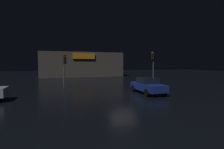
{
  "coord_description": "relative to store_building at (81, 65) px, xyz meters",
  "views": [
    {
      "loc": [
        -5.88,
        -14.91,
        2.72
      ],
      "look_at": [
        0.01,
        3.38,
        1.58
      ],
      "focal_mm": 27.51,
      "sensor_mm": 36.0,
      "label": 1
    }
  ],
  "objects": [
    {
      "name": "ground_plane",
      "position": [
        0.51,
        -24.66,
        -2.66
      ],
      "size": [
        120.0,
        120.0,
        0.0
      ],
      "primitive_type": "plane",
      "color": "black"
    },
    {
      "name": "store_building",
      "position": [
        0.0,
        0.0,
        0.0
      ],
      "size": [
        17.61,
        7.76,
        5.31
      ],
      "color": "#4C4742",
      "rests_on": "ground"
    },
    {
      "name": "traffic_signal_main",
      "position": [
        6.31,
        -20.33,
        0.58
      ],
      "size": [
        0.43,
        0.41,
        4.34
      ],
      "color": "#595B60",
      "rests_on": "ground"
    },
    {
      "name": "traffic_signal_opposite",
      "position": [
        -4.53,
        -19.01,
        0.14
      ],
      "size": [
        0.42,
        0.43,
        3.76
      ],
      "color": "#595B60",
      "rests_on": "ground"
    },
    {
      "name": "car_near",
      "position": [
        2.65,
        -25.52,
        -1.91
      ],
      "size": [
        1.96,
        4.23,
        1.49
      ],
      "color": "navy",
      "rests_on": "ground"
    }
  ]
}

